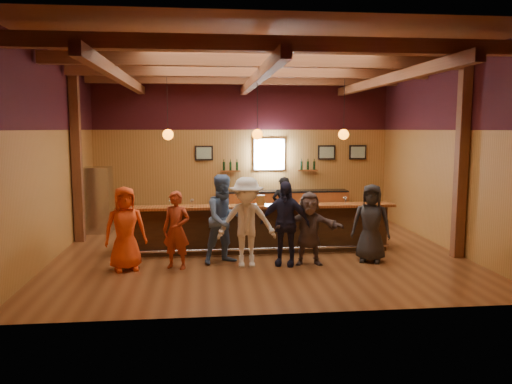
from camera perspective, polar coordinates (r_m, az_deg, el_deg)
The scene contains 27 objects.
room at distance 11.41m, azimuth 0.13°, elevation 9.16°, with size 9.04×9.00×4.52m.
bar_counter at distance 11.73m, azimuth 0.16°, elevation -4.11°, with size 6.30×1.07×1.11m.
back_bar_cabinet at distance 15.38m, azimuth 3.09°, elevation -1.58°, with size 4.00×0.52×0.95m.
window at distance 15.38m, azimuth 1.52°, elevation 4.32°, with size 0.95×0.09×0.95m.
framed_pictures at distance 15.51m, azimuth 4.71°, elevation 4.51°, with size 5.35×0.05×0.45m.
wine_shelves at distance 15.35m, azimuth 1.55°, elevation 2.71°, with size 3.00×0.18×0.30m.
pendant_lights at distance 11.35m, azimuth 0.16°, elevation 6.63°, with size 4.24×0.24×1.37m.
stainless_fridge at distance 14.30m, azimuth -17.59°, elevation -0.86°, with size 0.70×0.70×1.80m, color silver.
customer_orange at distance 10.33m, azimuth -14.72°, elevation -4.07°, with size 0.83×0.54×1.69m, color #E74515.
customer_redvest at distance 10.25m, azimuth -9.08°, elevation -4.30°, with size 0.58×0.38×1.59m, color #9E371C.
customer_denim at distance 10.52m, azimuth -3.61°, elevation -3.10°, with size 0.92×0.71×1.88m, color #506FA0.
customer_white at distance 10.24m, azimuth -1.08°, elevation -3.46°, with size 1.20×0.69×1.86m, color white.
customer_navy at distance 10.38m, azimuth 3.31°, elevation -3.60°, with size 1.03×0.43×1.76m, color #1B1C37.
customer_brown at distance 10.49m, azimuth 6.10°, elevation -4.15°, with size 1.42×0.45×1.53m, color brown.
customer_dark at distance 10.91m, azimuth 13.01°, elevation -3.49°, with size 0.82×0.53×1.67m, color #252527.
bartender at distance 12.89m, azimuth 3.17°, elevation -1.81°, with size 0.59×0.39×1.61m, color black.
ice_bucket at distance 11.38m, azimuth 0.54°, elevation -0.90°, with size 0.20×0.20×0.22m, color brown.
bottle_a at distance 11.54m, azimuth 3.74°, elevation -0.61°, with size 0.08×0.08×0.37m.
bottle_b at distance 11.53m, azimuth 3.43°, elevation -0.60°, with size 0.08×0.08×0.39m.
glass_a at distance 11.37m, azimuth -14.03°, elevation -1.01°, with size 0.08×0.08×0.18m.
glass_b at distance 11.22m, azimuth -9.69°, elevation -0.98°, with size 0.08×0.08×0.19m.
glass_c at distance 11.19m, azimuth -7.34°, elevation -1.00°, with size 0.08×0.08×0.18m.
glass_d at distance 11.26m, azimuth -3.95°, elevation -0.82°, with size 0.09×0.09×0.20m.
glass_e at distance 11.32m, azimuth -1.35°, elevation -0.82°, with size 0.08×0.08×0.19m.
glass_f at distance 11.40m, azimuth 3.22°, elevation -0.82°, with size 0.08×0.08×0.17m.
glass_g at distance 11.54m, azimuth 6.17°, elevation -0.78°, with size 0.07×0.07×0.17m.
glass_h at distance 11.72m, azimuth 10.11°, elevation -0.72°, with size 0.07×0.07×0.17m.
Camera 1 is at (-1.24, -11.28, 2.82)m, focal length 35.00 mm.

